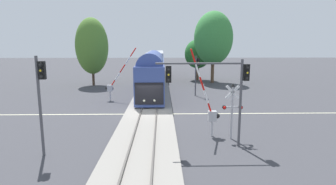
% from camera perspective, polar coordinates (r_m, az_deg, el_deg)
% --- Properties ---
extents(ground_plane, '(220.00, 220.00, 0.00)m').
position_cam_1_polar(ground_plane, '(25.30, -4.04, -4.52)').
color(ground_plane, '#3D3D42').
extents(road_centre_stripe, '(44.00, 0.20, 0.01)m').
position_cam_1_polar(road_centre_stripe, '(25.30, -4.04, -4.51)').
color(road_centre_stripe, beige).
rests_on(road_centre_stripe, ground).
extents(railway_track, '(4.40, 80.00, 0.32)m').
position_cam_1_polar(railway_track, '(25.28, -4.04, -4.31)').
color(railway_track, gray).
rests_on(railway_track, ground).
extents(commuter_train, '(3.04, 41.85, 5.16)m').
position_cam_1_polar(commuter_train, '(45.23, -2.87, 5.49)').
color(commuter_train, '#384C93').
rests_on(commuter_train, railway_track).
extents(crossing_gate_near, '(2.14, 0.40, 6.07)m').
position_cam_1_polar(crossing_gate_near, '(19.04, 8.88, -3.40)').
color(crossing_gate_near, '#B7B7BC').
rests_on(crossing_gate_near, ground).
extents(crossing_signal_mast, '(1.36, 0.44, 3.81)m').
position_cam_1_polar(crossing_signal_mast, '(18.65, 13.31, -2.65)').
color(crossing_signal_mast, '#B2B2B7').
rests_on(crossing_signal_mast, ground).
extents(crossing_gate_far, '(3.62, 0.40, 5.99)m').
position_cam_1_polar(crossing_gate_far, '(31.51, -11.48, 1.89)').
color(crossing_gate_far, '#B7B7BC').
rests_on(crossing_gate_far, ground).
extents(traffic_signal_far_side, '(0.53, 0.38, 4.99)m').
position_cam_1_polar(traffic_signal_far_side, '(33.93, 6.07, 4.90)').
color(traffic_signal_far_side, '#4C4C51').
rests_on(traffic_signal_far_side, ground).
extents(traffic_signal_near_right, '(5.66, 0.38, 5.47)m').
position_cam_1_polar(traffic_signal_near_right, '(16.71, 10.05, 2.38)').
color(traffic_signal_near_right, '#4C4C51').
rests_on(traffic_signal_near_right, ground).
extents(traffic_signal_near_left, '(0.53, 0.38, 5.74)m').
position_cam_1_polar(traffic_signal_near_left, '(16.71, -25.08, 0.47)').
color(traffic_signal_near_left, '#4C4C51').
rests_on(traffic_signal_near_left, ground).
extents(oak_far_right, '(6.36, 6.36, 11.74)m').
position_cam_1_polar(oak_far_right, '(46.21, 9.48, 11.15)').
color(oak_far_right, brown).
rests_on(oak_far_right, ground).
extents(elm_centre_background, '(4.69, 4.69, 7.28)m').
position_cam_1_polar(elm_centre_background, '(49.42, 6.26, 8.02)').
color(elm_centre_background, brown).
rests_on(elm_centre_background, ground).
extents(oak_behind_train, '(4.98, 4.98, 10.41)m').
position_cam_1_polar(oak_behind_train, '(44.03, -15.65, 9.34)').
color(oak_behind_train, '#4C3828').
rests_on(oak_behind_train, ground).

